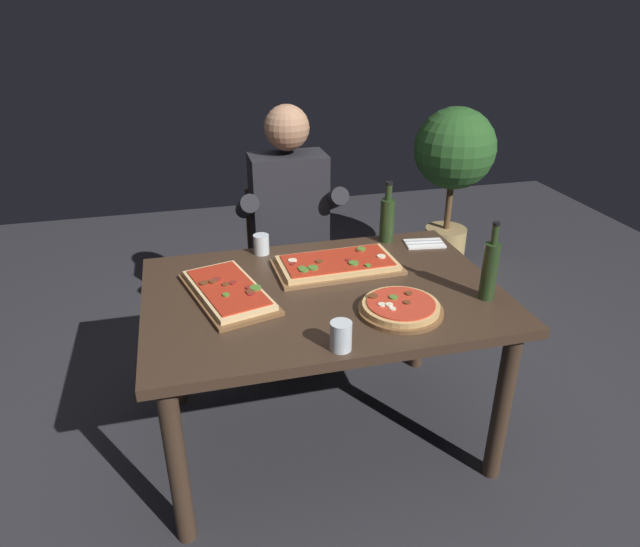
# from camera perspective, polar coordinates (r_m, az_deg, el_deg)

# --- Properties ---
(ground_plane) EXTENTS (6.40, 6.40, 0.00)m
(ground_plane) POSITION_cam_1_polar(r_m,az_deg,el_deg) (2.67, 0.28, -15.87)
(ground_plane) COLOR #2D2D33
(dining_table) EXTENTS (1.40, 0.96, 0.74)m
(dining_table) POSITION_cam_1_polar(r_m,az_deg,el_deg) (2.28, 0.31, -3.81)
(dining_table) COLOR #3D2B1E
(dining_table) RESTS_ON ground_plane
(pizza_rectangular_front) EXTENTS (0.54, 0.30, 0.05)m
(pizza_rectangular_front) POSITION_cam_1_polar(r_m,az_deg,el_deg) (2.40, 1.74, 0.92)
(pizza_rectangular_front) COLOR brown
(pizza_rectangular_front) RESTS_ON dining_table
(pizza_rectangular_left) EXTENTS (0.37, 0.54, 0.05)m
(pizza_rectangular_left) POSITION_cam_1_polar(r_m,az_deg,el_deg) (2.22, -9.28, -1.78)
(pizza_rectangular_left) COLOR brown
(pizza_rectangular_left) RESTS_ON dining_table
(pizza_round_far) EXTENTS (0.32, 0.32, 0.05)m
(pizza_round_far) POSITION_cam_1_polar(r_m,az_deg,el_deg) (2.10, 8.16, -3.45)
(pizza_round_far) COLOR brown
(pizza_round_far) RESTS_ON dining_table
(wine_bottle_dark) EXTENTS (0.06, 0.06, 0.31)m
(wine_bottle_dark) POSITION_cam_1_polar(r_m,az_deg,el_deg) (2.22, 16.80, 0.42)
(wine_bottle_dark) COLOR #233819
(wine_bottle_dark) RESTS_ON dining_table
(oil_bottle_amber) EXTENTS (0.07, 0.07, 0.29)m
(oil_bottle_amber) POSITION_cam_1_polar(r_m,az_deg,el_deg) (2.67, 6.81, 5.58)
(oil_bottle_amber) COLOR #233819
(oil_bottle_amber) RESTS_ON dining_table
(tumbler_near_camera) EXTENTS (0.07, 0.07, 0.09)m
(tumbler_near_camera) POSITION_cam_1_polar(r_m,az_deg,el_deg) (2.55, -5.95, 2.86)
(tumbler_near_camera) COLOR silver
(tumbler_near_camera) RESTS_ON dining_table
(tumbler_far_side) EXTENTS (0.07, 0.07, 0.10)m
(tumbler_far_side) POSITION_cam_1_polar(r_m,az_deg,el_deg) (1.86, 2.13, -6.48)
(tumbler_far_side) COLOR silver
(tumbler_far_side) RESTS_ON dining_table
(napkin_cutlery_set) EXTENTS (0.19, 0.13, 0.01)m
(napkin_cutlery_set) POSITION_cam_1_polar(r_m,az_deg,el_deg) (2.69, 10.53, 3.00)
(napkin_cutlery_set) COLOR white
(napkin_cutlery_set) RESTS_ON dining_table
(diner_chair) EXTENTS (0.44, 0.44, 0.87)m
(diner_chair) POSITION_cam_1_polar(r_m,az_deg,el_deg) (3.10, -3.31, 1.42)
(diner_chair) COLOR #3D2B1E
(diner_chair) RESTS_ON ground_plane
(seated_diner) EXTENTS (0.53, 0.41, 1.33)m
(seated_diner) POSITION_cam_1_polar(r_m,az_deg,el_deg) (2.89, -2.97, 5.05)
(seated_diner) COLOR #23232D
(seated_diner) RESTS_ON ground_plane
(potted_plant_corner) EXTENTS (0.55, 0.55, 1.14)m
(potted_plant_corner) POSITION_cam_1_polar(r_m,az_deg,el_deg) (3.99, 13.33, 10.83)
(potted_plant_corner) COLOR tan
(potted_plant_corner) RESTS_ON ground_plane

